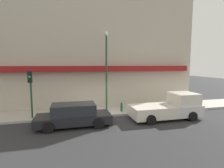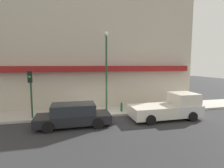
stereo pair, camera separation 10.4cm
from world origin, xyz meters
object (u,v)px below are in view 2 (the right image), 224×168
(parked_car, at_px, (73,115))
(pickup_truck, at_px, (169,108))
(fire_hydrant, at_px, (121,107))
(street_lamp, at_px, (106,63))
(traffic_light, at_px, (31,86))

(parked_car, bearing_deg, pickup_truck, -1.53)
(fire_hydrant, distance_m, street_lamp, 3.74)
(traffic_light, bearing_deg, parked_car, -31.88)
(street_lamp, xyz_separation_m, traffic_light, (-5.51, -0.77, -1.58))
(parked_car, bearing_deg, street_lamp, 41.70)
(pickup_truck, bearing_deg, traffic_light, 169.80)
(pickup_truck, distance_m, parked_car, 6.87)
(fire_hydrant, bearing_deg, street_lamp, 159.13)
(fire_hydrant, xyz_separation_m, traffic_light, (-6.66, -0.33, 1.95))
(parked_car, distance_m, street_lamp, 4.98)
(traffic_light, bearing_deg, pickup_truck, -10.28)
(parked_car, bearing_deg, fire_hydrant, 27.08)
(pickup_truck, relative_size, fire_hydrant, 6.95)
(fire_hydrant, relative_size, street_lamp, 0.12)
(parked_car, distance_m, traffic_light, 3.77)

